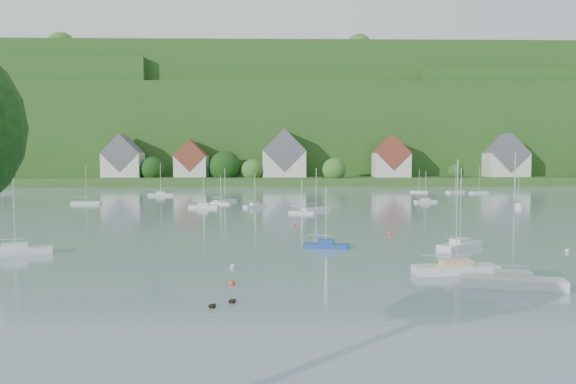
{
  "coord_description": "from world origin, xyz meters",
  "views": [
    {
      "loc": [
        2.12,
        -20.71,
        9.64
      ],
      "look_at": [
        4.1,
        75.0,
        4.0
      ],
      "focal_mm": 34.61,
      "sensor_mm": 36.0,
      "label": 1
    }
  ],
  "objects_px": {
    "near_sailboat_1": "(326,244)",
    "near_sailboat_3": "(460,245)",
    "near_sailboat_4": "(512,281)",
    "near_sailboat_6": "(15,250)",
    "near_sailboat_2": "(456,268)"
  },
  "relations": [
    {
      "from": "near_sailboat_2",
      "to": "near_sailboat_4",
      "type": "bearing_deg",
      "value": -67.62
    },
    {
      "from": "near_sailboat_1",
      "to": "near_sailboat_2",
      "type": "distance_m",
      "value": 16.87
    },
    {
      "from": "near_sailboat_1",
      "to": "near_sailboat_3",
      "type": "xyz_separation_m",
      "value": [
        14.42,
        -0.78,
        0.06
      ]
    },
    {
      "from": "near_sailboat_6",
      "to": "near_sailboat_3",
      "type": "bearing_deg",
      "value": -16.0
    },
    {
      "from": "near_sailboat_1",
      "to": "near_sailboat_6",
      "type": "relative_size",
      "value": 0.7
    },
    {
      "from": "near_sailboat_2",
      "to": "near_sailboat_3",
      "type": "relative_size",
      "value": 1.11
    },
    {
      "from": "near_sailboat_1",
      "to": "near_sailboat_2",
      "type": "relative_size",
      "value": 0.69
    },
    {
      "from": "near_sailboat_3",
      "to": "near_sailboat_4",
      "type": "relative_size",
      "value": 0.86
    },
    {
      "from": "near_sailboat_1",
      "to": "near_sailboat_4",
      "type": "bearing_deg",
      "value": -42.7
    },
    {
      "from": "near_sailboat_2",
      "to": "near_sailboat_4",
      "type": "xyz_separation_m",
      "value": [
        2.64,
        -5.08,
        0.02
      ]
    },
    {
      "from": "near_sailboat_2",
      "to": "near_sailboat_4",
      "type": "height_order",
      "value": "near_sailboat_4"
    },
    {
      "from": "near_sailboat_3",
      "to": "near_sailboat_4",
      "type": "distance_m",
      "value": 18.17
    },
    {
      "from": "near_sailboat_1",
      "to": "near_sailboat_4",
      "type": "xyz_separation_m",
      "value": [
        12.39,
        -18.84,
        0.1
      ]
    },
    {
      "from": "near_sailboat_2",
      "to": "near_sailboat_6",
      "type": "relative_size",
      "value": 1.02
    },
    {
      "from": "near_sailboat_1",
      "to": "near_sailboat_3",
      "type": "bearing_deg",
      "value": 10.87
    }
  ]
}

